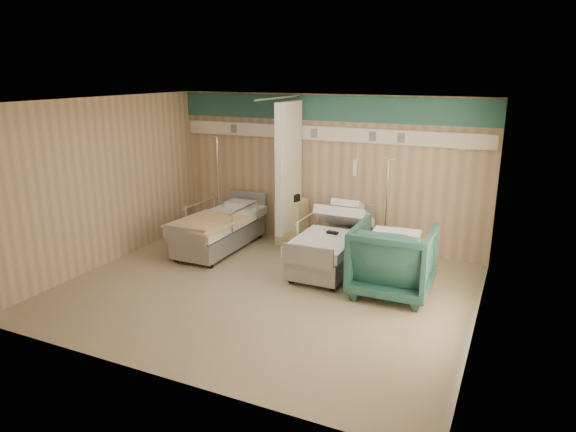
{
  "coord_description": "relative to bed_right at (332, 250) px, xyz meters",
  "views": [
    {
      "loc": [
        3.33,
        -6.35,
        3.21
      ],
      "look_at": [
        0.11,
        0.6,
        1.03
      ],
      "focal_mm": 32.0,
      "sensor_mm": 36.0,
      "label": 1
    }
  ],
  "objects": [
    {
      "name": "bedside_cabinet",
      "position": [
        -1.15,
        0.9,
        0.11
      ],
      "size": [
        0.5,
        0.48,
        0.85
      ],
      "primitive_type": "cube",
      "color": "#D5C785",
      "rests_on": "ground"
    },
    {
      "name": "white_cup",
      "position": [
        -1.35,
        0.9,
        0.59
      ],
      "size": [
        0.09,
        0.09,
        0.12
      ],
      "primitive_type": "cylinder",
      "rotation": [
        0.0,
        0.0,
        0.08
      ],
      "color": "white",
      "rests_on": "bedside_cabinet"
    },
    {
      "name": "waffle_blanket",
      "position": [
        1.19,
        -0.66,
        0.78
      ],
      "size": [
        0.72,
        0.66,
        0.08
      ],
      "primitive_type": "cube",
      "rotation": [
        0.0,
        0.0,
        3.24
      ],
      "color": "white",
      "rests_on": "visitor_armchair"
    },
    {
      "name": "tan_blanket",
      "position": [
        -2.17,
        -0.46,
        0.34
      ],
      "size": [
        1.08,
        1.32,
        0.04
      ],
      "primitive_type": "cube",
      "rotation": [
        0.0,
        0.0,
        -0.08
      ],
      "color": "tan",
      "rests_on": "bed_left"
    },
    {
      "name": "iv_stand_right",
      "position": [
        0.7,
        0.72,
        0.05
      ],
      "size": [
        0.32,
        0.32,
        1.8
      ],
      "rotation": [
        0.0,
        0.0,
        -0.01
      ],
      "color": "silver",
      "rests_on": "ground"
    },
    {
      "name": "bed_left",
      "position": [
        -2.2,
        0.0,
        0.0
      ],
      "size": [
        1.0,
        2.16,
        0.63
      ],
      "primitive_type": null,
      "color": "white",
      "rests_on": "ground"
    },
    {
      "name": "bed_right",
      "position": [
        0.0,
        0.0,
        0.0
      ],
      "size": [
        1.0,
        2.16,
        0.63
      ],
      "primitive_type": null,
      "color": "white",
      "rests_on": "ground"
    },
    {
      "name": "visitor_armchair",
      "position": [
        1.16,
        -0.6,
        0.22
      ],
      "size": [
        1.16,
        1.19,
        1.06
      ],
      "primitive_type": "imported",
      "rotation": [
        0.0,
        0.0,
        3.17
      ],
      "color": "#21534E",
      "rests_on": "ground"
    },
    {
      "name": "room_walls",
      "position": [
        -0.63,
        -1.05,
        1.55
      ],
      "size": [
        6.04,
        5.04,
        2.82
      ],
      "color": "tan",
      "rests_on": "ground"
    },
    {
      "name": "call_remote",
      "position": [
        0.03,
        -0.1,
        0.34
      ],
      "size": [
        0.2,
        0.11,
        0.04
      ],
      "primitive_type": "cube",
      "rotation": [
        0.0,
        0.0,
        -0.13
      ],
      "color": "black",
      "rests_on": "bed_right"
    },
    {
      "name": "iv_stand_left",
      "position": [
        -2.68,
        0.76,
        0.09
      ],
      "size": [
        0.36,
        0.36,
        1.99
      ],
      "rotation": [
        0.0,
        0.0,
        0.29
      ],
      "color": "silver",
      "rests_on": "ground"
    },
    {
      "name": "ground",
      "position": [
        -0.6,
        -1.3,
        -0.32
      ],
      "size": [
        6.0,
        5.0,
        0.0
      ],
      "primitive_type": "cube",
      "color": "#9B896B",
      "rests_on": "ground"
    },
    {
      "name": "toiletry_bag",
      "position": [
        -1.11,
        0.85,
        0.6
      ],
      "size": [
        0.29,
        0.24,
        0.13
      ],
      "primitive_type": "cube",
      "rotation": [
        0.0,
        0.0,
        -0.4
      ],
      "color": "black",
      "rests_on": "bedside_cabinet"
    }
  ]
}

